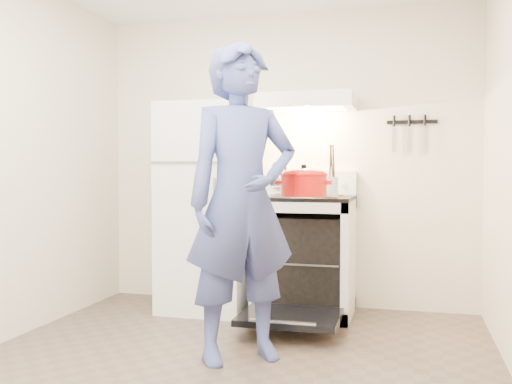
# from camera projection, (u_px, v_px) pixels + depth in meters

# --- Properties ---
(floor) EXTENTS (3.60, 3.60, 0.00)m
(floor) POSITION_uv_depth(u_px,v_px,m) (219.00, 375.00, 3.23)
(floor) COLOR brown
(floor) RESTS_ON ground
(back_wall) EXTENTS (3.20, 0.02, 2.50)m
(back_wall) POSITION_uv_depth(u_px,v_px,m) (286.00, 160.00, 4.91)
(back_wall) COLOR beige
(back_wall) RESTS_ON ground
(refrigerator) EXTENTS (0.70, 0.70, 1.70)m
(refrigerator) POSITION_uv_depth(u_px,v_px,m) (209.00, 207.00, 4.74)
(refrigerator) COLOR white
(refrigerator) RESTS_ON floor
(stove_body) EXTENTS (0.76, 0.65, 0.92)m
(stove_body) POSITION_uv_depth(u_px,v_px,m) (305.00, 257.00, 4.57)
(stove_body) COLOR white
(stove_body) RESTS_ON floor
(cooktop) EXTENTS (0.76, 0.65, 0.03)m
(cooktop) POSITION_uv_depth(u_px,v_px,m) (305.00, 198.00, 4.55)
(cooktop) COLOR black
(cooktop) RESTS_ON stove_body
(backsplash) EXTENTS (0.76, 0.07, 0.20)m
(backsplash) POSITION_uv_depth(u_px,v_px,m) (311.00, 183.00, 4.82)
(backsplash) COLOR white
(backsplash) RESTS_ON cooktop
(oven_door) EXTENTS (0.70, 0.54, 0.04)m
(oven_door) POSITION_uv_depth(u_px,v_px,m) (290.00, 317.00, 4.01)
(oven_door) COLOR black
(oven_door) RESTS_ON floor
(oven_rack) EXTENTS (0.60, 0.52, 0.01)m
(oven_rack) POSITION_uv_depth(u_px,v_px,m) (305.00, 260.00, 4.57)
(oven_rack) COLOR slate
(oven_rack) RESTS_ON stove_body
(range_hood) EXTENTS (0.76, 0.50, 0.12)m
(range_hood) POSITION_uv_depth(u_px,v_px,m) (307.00, 102.00, 4.60)
(range_hood) COLOR white
(range_hood) RESTS_ON back_wall
(knife_strip) EXTENTS (0.40, 0.02, 0.03)m
(knife_strip) POSITION_uv_depth(u_px,v_px,m) (412.00, 122.00, 4.62)
(knife_strip) COLOR black
(knife_strip) RESTS_ON back_wall
(pizza_stone) EXTENTS (0.31, 0.31, 0.02)m
(pizza_stone) POSITION_uv_depth(u_px,v_px,m) (308.00, 257.00, 4.63)
(pizza_stone) COLOR #987952
(pizza_stone) RESTS_ON oven_rack
(tea_kettle) EXTENTS (0.23, 0.19, 0.28)m
(tea_kettle) POSITION_uv_depth(u_px,v_px,m) (279.00, 178.00, 4.70)
(tea_kettle) COLOR silver
(tea_kettle) RESTS_ON cooktop
(utensil_jar) EXTENTS (0.11, 0.11, 0.13)m
(utensil_jar) POSITION_uv_depth(u_px,v_px,m) (332.00, 186.00, 4.23)
(utensil_jar) COLOR silver
(utensil_jar) RESTS_ON cooktop
(person) EXTENTS (0.84, 0.80, 1.94)m
(person) POSITION_uv_depth(u_px,v_px,m) (242.00, 202.00, 3.46)
(person) COLOR #344A7E
(person) RESTS_ON floor
(dutch_oven) EXTENTS (0.37, 0.30, 0.24)m
(dutch_oven) POSITION_uv_depth(u_px,v_px,m) (304.00, 185.00, 3.69)
(dutch_oven) COLOR red
(dutch_oven) RESTS_ON person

